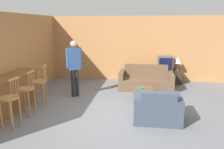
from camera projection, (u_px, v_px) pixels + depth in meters
name	position (u px, v px, depth m)	size (l,w,h in m)	color
ground_plane	(115.00, 114.00, 5.64)	(24.00, 24.00, 0.00)	slate
wall_back	(126.00, 49.00, 8.93)	(9.40, 0.08, 2.60)	#B27A47
wall_left	(25.00, 55.00, 7.08)	(0.08, 8.72, 2.60)	#B27A47
bar_counter	(6.00, 96.00, 5.61)	(0.55, 2.54, 0.96)	brown
bar_chair_near	(10.00, 102.00, 4.80)	(0.43, 0.43, 1.15)	#B77F42
bar_chair_mid	(27.00, 92.00, 5.48)	(0.41, 0.41, 1.15)	#B77F42
bar_chair_far	(40.00, 84.00, 6.19)	(0.47, 0.47, 1.15)	#B77F42
couch_far	(146.00, 81.00, 7.82)	(1.88, 0.94, 0.82)	brown
armchair_near	(157.00, 109.00, 5.22)	(1.10, 0.90, 0.80)	#384251
coffee_table	(144.00, 91.00, 6.55)	(0.55, 0.90, 0.39)	brown
tv_unit	(165.00, 76.00, 8.61)	(1.25, 0.55, 0.52)	#2D2319
tv	(165.00, 63.00, 8.49)	(0.56, 0.45, 0.54)	#4C4C4C
book_on_table	(141.00, 88.00, 6.55)	(0.21, 0.20, 0.02)	#33704C
table_lamp	(178.00, 61.00, 8.40)	(0.28, 0.28, 0.50)	brown
person_by_window	(74.00, 65.00, 6.83)	(0.42, 0.34, 1.78)	black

